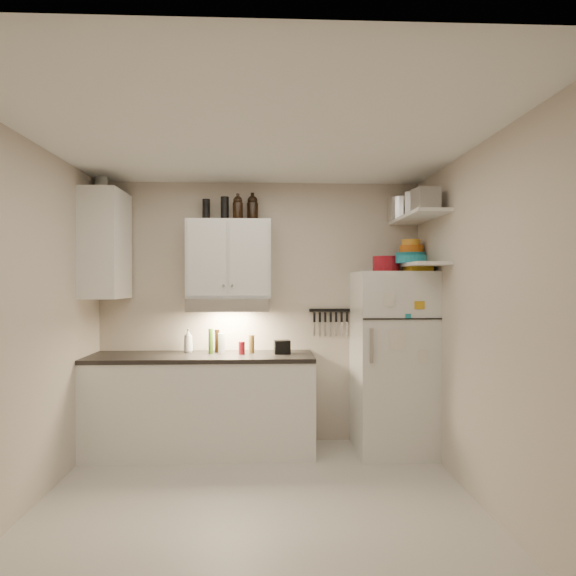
{
  "coord_description": "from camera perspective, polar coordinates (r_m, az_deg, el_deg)",
  "views": [
    {
      "loc": [
        0.07,
        -3.34,
        1.59
      ],
      "look_at": [
        0.25,
        0.9,
        1.55
      ],
      "focal_mm": 30.0,
      "sensor_mm": 36.0,
      "label": 1
    }
  ],
  "objects": [
    {
      "name": "dutch_oven",
      "position": [
        4.6,
        11.53,
        2.8
      ],
      "size": [
        0.26,
        0.26,
        0.14
      ],
      "primitive_type": "cylinder",
      "rotation": [
        0.0,
        0.0,
        -0.05
      ],
      "color": "maroon",
      "rests_on": "fridge"
    },
    {
      "name": "clear_bottle",
      "position": [
        4.67,
        -7.88,
        -6.51
      ],
      "size": [
        0.07,
        0.07,
        0.19
      ],
      "primitive_type": "cylinder",
      "rotation": [
        0.0,
        0.0,
        0.18
      ],
      "color": "silver",
      "rests_on": "countertop"
    },
    {
      "name": "side_cabinet",
      "position": [
        4.8,
        -20.79,
        4.81
      ],
      "size": [
        0.33,
        0.55,
        1.0
      ],
      "primitive_type": "cube",
      "color": "white",
      "rests_on": "left_wall"
    },
    {
      "name": "upper_cabinet",
      "position": [
        4.69,
        -6.96,
        3.41
      ],
      "size": [
        0.8,
        0.33,
        0.75
      ],
      "primitive_type": "cube",
      "color": "white",
      "rests_on": "back_wall"
    },
    {
      "name": "floor",
      "position": [
        3.7,
        -3.62,
        -25.07
      ],
      "size": [
        3.2,
        3.0,
        0.02
      ],
      "primitive_type": "cube",
      "color": "beige",
      "rests_on": "ground"
    },
    {
      "name": "side_jar",
      "position": [
        5.0,
        -21.24,
        11.33
      ],
      "size": [
        0.14,
        0.14,
        0.16
      ],
      "primitive_type": "cylinder",
      "rotation": [
        0.0,
        0.0,
        -0.2
      ],
      "color": "silver",
      "rests_on": "side_cabinet"
    },
    {
      "name": "tin_b",
      "position": [
        4.34,
        16.01,
        10.06
      ],
      "size": [
        0.22,
        0.22,
        0.19
      ],
      "primitive_type": "cube",
      "rotation": [
        0.0,
        0.0,
        0.17
      ],
      "color": "#AAAAAD",
      "rests_on": "shelf_hi"
    },
    {
      "name": "fridge",
      "position": [
        4.71,
        12.25,
        -8.51
      ],
      "size": [
        0.7,
        0.68,
        1.7
      ],
      "primitive_type": "cube",
      "color": "white",
      "rests_on": "floor"
    },
    {
      "name": "oil_bottle",
      "position": [
        4.66,
        -9.14,
        -6.25
      ],
      "size": [
        0.06,
        0.06,
        0.24
      ],
      "primitive_type": "cylinder",
      "rotation": [
        0.0,
        0.0,
        -0.35
      ],
      "color": "#396218",
      "rests_on": "countertop"
    },
    {
      "name": "knife_strip",
      "position": [
        4.87,
        5.01,
        -2.63
      ],
      "size": [
        0.42,
        0.02,
        0.03
      ],
      "primitive_type": "cube",
      "color": "black",
      "rests_on": "back_wall"
    },
    {
      "name": "spice_jar",
      "position": [
        4.55,
        12.38,
        2.59
      ],
      "size": [
        0.07,
        0.07,
        0.11
      ],
      "primitive_type": "cylinder",
      "rotation": [
        0.0,
        0.0,
        0.11
      ],
      "color": "silver",
      "rests_on": "fridge"
    },
    {
      "name": "pepper_mill",
      "position": [
        4.67,
        -4.35,
        -6.63
      ],
      "size": [
        0.07,
        0.07,
        0.17
      ],
      "primitive_type": "cylinder",
      "rotation": [
        0.0,
        0.0,
        0.32
      ],
      "color": "brown",
      "rests_on": "countertop"
    },
    {
      "name": "tin_a",
      "position": [
        4.6,
        15.06,
        9.61
      ],
      "size": [
        0.25,
        0.24,
        0.2
      ],
      "primitive_type": "cube",
      "rotation": [
        0.0,
        0.0,
        -0.37
      ],
      "color": "#AAAAAD",
      "rests_on": "shelf_hi"
    },
    {
      "name": "soap_bottle",
      "position": [
        4.79,
        -11.74,
        -5.94
      ],
      "size": [
        0.13,
        0.13,
        0.26
      ],
      "primitive_type": "imported",
      "rotation": [
        0.0,
        0.0,
        0.31
      ],
      "color": "white",
      "rests_on": "countertop"
    },
    {
      "name": "stock_pot",
      "position": [
        4.96,
        13.42,
        9.04
      ],
      "size": [
        0.37,
        0.37,
        0.22
      ],
      "primitive_type": "cylinder",
      "rotation": [
        0.0,
        0.0,
        -0.22
      ],
      "color": "silver",
      "rests_on": "shelf_hi"
    },
    {
      "name": "thermos_b",
      "position": [
        4.83,
        -9.67,
        9.07
      ],
      "size": [
        0.08,
        0.08,
        0.21
      ],
      "primitive_type": "cylinder",
      "rotation": [
        0.0,
        0.0,
        -0.13
      ],
      "color": "black",
      "rests_on": "upper_cabinet"
    },
    {
      "name": "right_wall",
      "position": [
        3.69,
        22.32,
        -4.02
      ],
      "size": [
        0.02,
        3.0,
        2.6
      ],
      "primitive_type": "cube",
      "color": "beige",
      "rests_on": "ground"
    },
    {
      "name": "growler_b",
      "position": [
        4.81,
        -4.23,
        9.4
      ],
      "size": [
        0.12,
        0.12,
        0.26
      ],
      "primitive_type": null,
      "rotation": [
        0.0,
        0.0,
        -0.09
      ],
      "color": "black",
      "rests_on": "upper_cabinet"
    },
    {
      "name": "thermos_a",
      "position": [
        4.74,
        -7.5,
        9.31
      ],
      "size": [
        0.09,
        0.09,
        0.23
      ],
      "primitive_type": "cylinder",
      "rotation": [
        0.0,
        0.0,
        -0.21
      ],
      "color": "black",
      "rests_on": "upper_cabinet"
    },
    {
      "name": "plates",
      "position": [
        4.51,
        14.36,
        3.31
      ],
      "size": [
        0.36,
        0.36,
        0.07
      ],
      "primitive_type": "cylinder",
      "rotation": [
        0.0,
        0.0,
        0.4
      ],
      "color": "teal",
      "rests_on": "shelf_lo"
    },
    {
      "name": "growler_a",
      "position": [
        4.68,
        -5.97,
        9.46
      ],
      "size": [
        0.1,
        0.1,
        0.23
      ],
      "primitive_type": null,
      "rotation": [
        0.0,
        0.0,
        -0.0
      ],
      "color": "black",
      "rests_on": "upper_cabinet"
    },
    {
      "name": "caddy",
      "position": [
        4.61,
        -0.7,
        -7.01
      ],
      "size": [
        0.16,
        0.12,
        0.13
      ],
      "primitive_type": "cube",
      "rotation": [
        0.0,
        0.0,
        0.11
      ],
      "color": "black",
      "rests_on": "countertop"
    },
    {
      "name": "base_cabinet",
      "position": [
        4.72,
        -10.18,
        -13.56
      ],
      "size": [
        2.1,
        0.6,
        0.88
      ],
      "primitive_type": "cube",
      "color": "white",
      "rests_on": "floor"
    },
    {
      "name": "left_wall",
      "position": [
        3.75,
        -29.13,
        -3.98
      ],
      "size": [
        0.02,
        3.0,
        2.6
      ],
      "primitive_type": "cube",
      "color": "beige",
      "rests_on": "ground"
    },
    {
      "name": "bowl_orange",
      "position": [
        4.84,
        14.39,
        4.49
      ],
      "size": [
        0.23,
        0.23,
        0.07
      ],
      "primitive_type": "cylinder",
      "color": "orange",
      "rests_on": "bowl_teal"
    },
    {
      "name": "red_jar",
      "position": [
        4.59,
        -5.5,
        -7.08
      ],
      "size": [
        0.08,
        0.08,
        0.12
      ],
      "primitive_type": "cylinder",
      "rotation": [
        0.0,
        0.0,
        0.4
      ],
      "color": "maroon",
      "rests_on": "countertop"
    },
    {
      "name": "countertop",
      "position": [
        4.63,
        -10.19,
        -8.03
      ],
      "size": [
        2.1,
        0.62,
        0.04
      ],
      "primitive_type": "cube",
      "color": "black",
      "rests_on": "base_cabinet"
    },
    {
      "name": "vinegar_bottle",
      "position": [
        4.74,
        -8.39,
        -6.23
      ],
      "size": [
        0.05,
        0.05,
        0.22
      ],
      "primitive_type": "cylinder",
      "rotation": [
        0.0,
        0.0,
        0.19
      ],
      "color": "black",
      "rests_on": "countertop"
    },
    {
      "name": "range_hood",
      "position": [
        4.63,
        -7.02,
        -1.94
      ],
      "size": [
        0.76,
        0.46,
        0.12
      ],
      "primitive_type": "cube",
      "color": "silver",
      "rests_on": "back_wall"
    },
    {
      "name": "shelf_lo",
      "position": [
        4.58,
        15.13,
        2.65
      ],
      "size": [
        0.3,
        0.95,
        0.03
      ],
      "primitive_type": "cube",
      "color": "white",
      "rests_on": "right_wall"
    },
    {
      "name": "bowl_yellow",
      "position": [
        4.84,
        14.39,
        5.23
      ],
      "size": [
        0.18,
        0.18,
        0.06
      ],
      "primitive_type": "cylinder",
      "color": "gold",
      "rests_on": "bowl_orange"
    },
    {
      "name": "book_stack",
      "position": [
        4.58,
        15.11,
        2.45
      ],
      "size": [
        0.22,
        0.27,
        0.09
      ],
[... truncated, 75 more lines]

